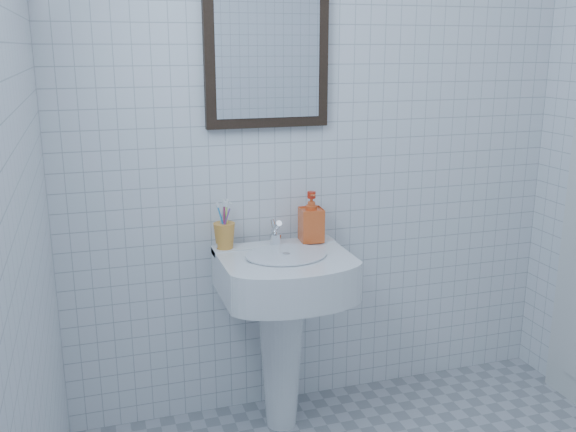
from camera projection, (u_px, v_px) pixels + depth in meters
name	position (u px, v px, depth m)	size (l,w,h in m)	color
wall_back	(322.00, 122.00, 2.66)	(2.20, 0.02, 2.50)	white
wall_left	(7.00, 209.00, 1.24)	(0.02, 2.40, 2.50)	white
washbasin	(282.00, 311.00, 2.58)	(0.51, 0.37, 0.78)	white
faucet	(276.00, 234.00, 2.59)	(0.05, 0.10, 0.11)	silver
toothbrush_cup	(224.00, 236.00, 2.55)	(0.09, 0.09, 0.10)	gold
soap_dispenser	(311.00, 217.00, 2.63)	(0.09, 0.09, 0.21)	red
wall_mirror	(267.00, 48.00, 2.50)	(0.50, 0.04, 0.62)	black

